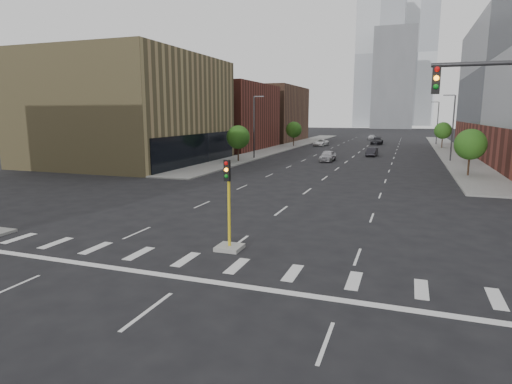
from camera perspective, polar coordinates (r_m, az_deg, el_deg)
The scene contains 22 objects.
ground at distance 13.88m, azimuth -19.04°, elevation -18.17°, with size 400.00×400.00×0.00m, color black.
sidewalk_left_far at distance 86.71m, azimuth 4.21°, elevation 6.08°, with size 5.00×92.00×0.15m, color gray.
sidewalk_right_far at distance 83.93m, azimuth 24.45°, elevation 5.04°, with size 5.00×92.00×0.15m, color gray.
building_left_mid at distance 60.76m, azimuth -16.36°, elevation 10.42°, with size 20.00×24.00×14.00m, color #8E7E50.
building_left_far_a at distance 83.28m, azimuth -5.68°, elevation 9.96°, with size 20.00×22.00×12.00m, color brown.
building_left_far_b at distance 107.38m, azimuth 0.31°, elevation 10.36°, with size 20.00×24.00×13.00m, color brown.
tower_left at distance 231.69m, azimuth 16.20°, elevation 17.03°, with size 22.00×22.00×70.00m, color #B2B7BC.
tower_right at distance 271.47m, azimuth 20.77°, elevation 16.80°, with size 20.00×20.00×80.00m, color #B2B7BC.
tower_mid at distance 210.10m, azimuth 17.90°, elevation 14.10°, with size 18.00×18.00×44.00m, color slate.
median_traffic_signal at distance 20.73m, azimuth -3.62°, elevation -5.13°, with size 1.20×1.20×4.40m.
streetlight_right_a at distance 64.63m, azimuth 24.70°, elevation 8.10°, with size 1.60×0.22×9.07m.
streetlight_right_b at distance 99.55m, azimuth 23.01°, elevation 8.69°, with size 1.60×0.22×9.07m.
streetlight_left at distance 63.11m, azimuth -0.19°, elevation 9.01°, with size 1.60×0.22×9.07m.
tree_left_near at distance 58.71m, azimuth -2.39°, elevation 7.32°, with size 3.20×3.20×4.85m.
tree_left_far at distance 87.23m, azimuth 5.06°, elevation 8.28°, with size 3.20×3.20×4.85m.
tree_right_near at distance 49.85m, azimuth 26.68°, elevation 5.69°, with size 3.20×3.20×4.85m.
tree_right_far at distance 89.64m, azimuth 23.66°, elevation 7.51°, with size 3.20×3.20×4.85m.
car_near_left at distance 60.57m, azimuth 9.52°, elevation 4.78°, with size 1.80×4.47×1.52m, color #ABAAAF.
car_mid_right at distance 69.34m, azimuth 15.20°, elevation 5.18°, with size 1.43×4.09×1.35m, color black.
car_far_left at distance 90.11m, azimuth 8.63°, elevation 6.54°, with size 2.24×4.86×1.35m, color white.
car_deep_right at distance 96.44m, azimuth 15.82°, elevation 6.57°, with size 2.21×5.44×1.58m, color black.
car_distant at distance 114.04m, azimuth 15.16°, elevation 7.07°, with size 1.57×3.89×1.33m, color silver.
Camera 1 is at (7.90, -9.38, 6.50)m, focal length 30.00 mm.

